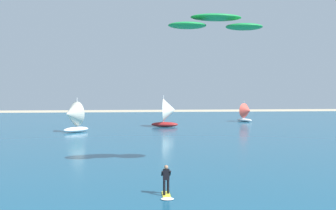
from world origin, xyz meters
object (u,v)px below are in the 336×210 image
kite (216,23)px  sailboat_far_right (168,112)px  sailboat_heeled_over (246,112)px  sailboat_far_left (72,117)px  kitesurfer (166,185)px

kite → sailboat_far_right: bearing=90.4°
kite → sailboat_far_right: (-0.25, 34.45, -8.42)m
sailboat_heeled_over → sailboat_far_left: size_ratio=0.79×
kite → sailboat_far_left: size_ratio=1.51×
kitesurfer → sailboat_far_right: sailboat_far_right is taller
kite → sailboat_heeled_over: (14.54, 43.16, -8.94)m
sailboat_far_right → sailboat_heeled_over: (14.79, 8.71, -0.53)m
sailboat_far_right → sailboat_far_left: bearing=-152.3°
sailboat_heeled_over → kitesurfer: bearing=-110.4°
sailboat_far_right → kite: bearing=-89.6°
sailboat_heeled_over → sailboat_far_left: (-28.40, -15.86, 0.44)m
kitesurfer → sailboat_far_right: (3.96, 41.60, 1.63)m
sailboat_far_left → kite: bearing=-63.1°
sailboat_heeled_over → sailboat_far_left: sailboat_far_left is taller
kitesurfer → sailboat_far_right: size_ratio=0.40×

